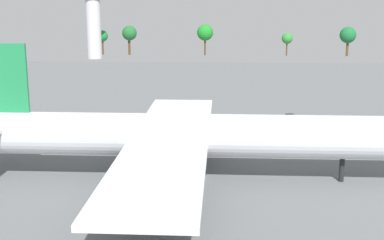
% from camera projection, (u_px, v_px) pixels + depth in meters
% --- Properties ---
extents(ground_plane, '(277.10, 277.10, 0.00)m').
position_uv_depth(ground_plane, '(192.00, 178.00, 72.65)').
color(ground_plane, slate).
extents(cargo_airplane, '(69.28, 57.22, 18.56)m').
position_uv_depth(cargo_airplane, '(188.00, 136.00, 71.30)').
color(cargo_airplane, silver).
rests_on(cargo_airplane, ground_plane).
extents(catering_truck, '(3.94, 2.97, 2.42)m').
position_uv_depth(catering_truck, '(286.00, 121.00, 102.21)').
color(catering_truck, '#232328').
rests_on(catering_truck, ground_plane).
extents(control_tower, '(11.53, 11.53, 30.75)m').
position_uv_depth(control_tower, '(93.00, 14.00, 217.80)').
color(control_tower, silver).
rests_on(control_tower, ground_plane).
extents(tree_line_backdrop, '(115.50, 7.25, 13.72)m').
position_uv_depth(tree_line_backdrop, '(228.00, 34.00, 232.69)').
color(tree_line_backdrop, '#51381E').
rests_on(tree_line_backdrop, ground_plane).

